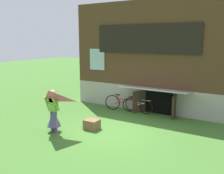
# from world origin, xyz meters

# --- Properties ---
(ground_plane) EXTENTS (60.00, 60.00, 0.00)m
(ground_plane) POSITION_xyz_m (0.00, 0.00, 0.00)
(ground_plane) COLOR #3D6B28
(log_house) EXTENTS (7.86, 5.74, 5.26)m
(log_house) POSITION_xyz_m (0.00, 5.31, 2.63)
(log_house) COLOR #9E998E
(log_house) RESTS_ON ground_plane
(person) EXTENTS (0.61, 0.52, 1.62)m
(person) POSITION_xyz_m (-1.82, -1.29, 0.68)
(person) COLOR #474C75
(person) RESTS_ON ground_plane
(kite) EXTENTS (1.12, 1.18, 1.60)m
(kite) POSITION_xyz_m (-1.39, -1.89, 1.30)
(kite) COLOR #E54C7F
(kite) RESTS_ON ground_plane
(bicycle_silver) EXTENTS (1.55, 0.11, 0.71)m
(bicycle_silver) POSITION_xyz_m (-0.18, 2.60, 0.35)
(bicycle_silver) COLOR black
(bicycle_silver) RESTS_ON ground_plane
(bicycle_red) EXTENTS (1.73, 0.49, 0.81)m
(bicycle_red) POSITION_xyz_m (-0.96, 2.56, 0.39)
(bicycle_red) COLOR black
(bicycle_red) RESTS_ON ground_plane
(wooden_crate) EXTENTS (0.55, 0.46, 0.38)m
(wooden_crate) POSITION_xyz_m (-0.76, -0.32, 0.19)
(wooden_crate) COLOR brown
(wooden_crate) RESTS_ON ground_plane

